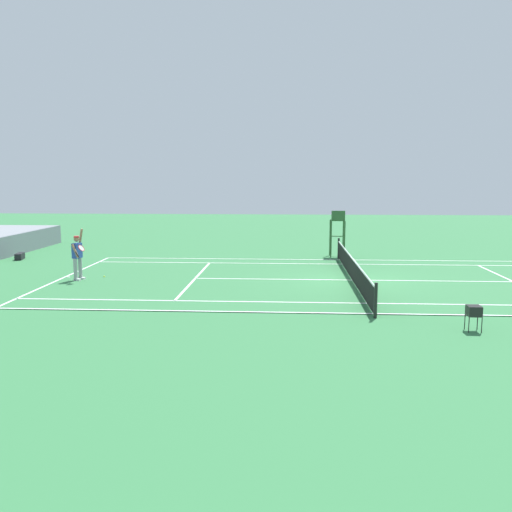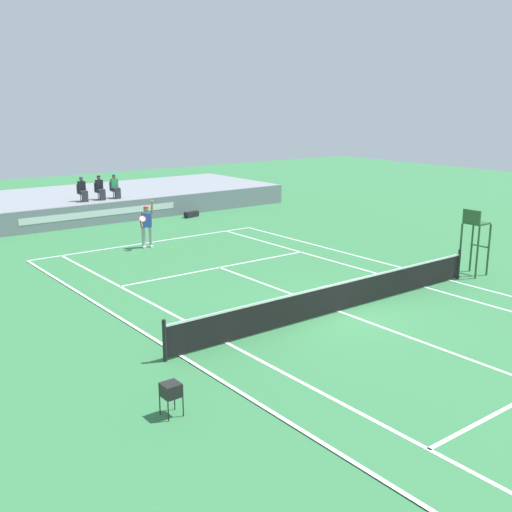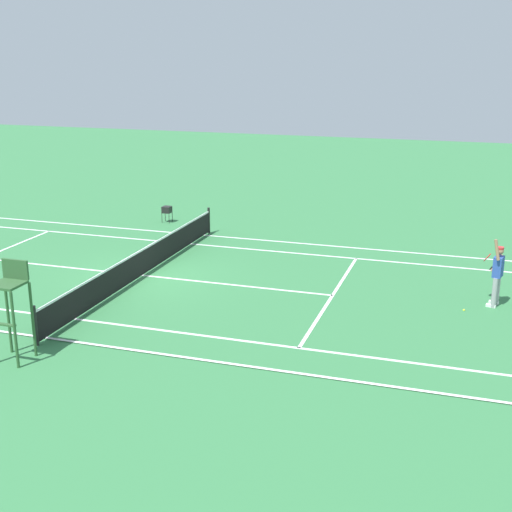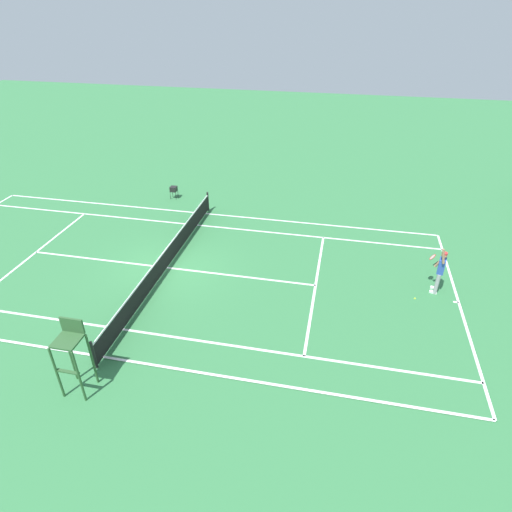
% 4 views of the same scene
% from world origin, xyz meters
% --- Properties ---
extents(ground_plane, '(80.00, 80.00, 0.00)m').
position_xyz_m(ground_plane, '(0.00, 0.00, 0.00)').
color(ground_plane, '#337542').
extents(court, '(11.08, 23.88, 0.03)m').
position_xyz_m(court, '(0.00, 0.00, 0.01)').
color(court, '#337542').
rests_on(court, ground).
extents(net, '(11.98, 0.10, 1.07)m').
position_xyz_m(net, '(0.00, 0.00, 0.52)').
color(net, black).
rests_on(net, ground).
extents(barrier_wall, '(23.97, 0.25, 1.12)m').
position_xyz_m(barrier_wall, '(0.00, 17.26, 0.56)').
color(barrier_wall, gray).
rests_on(barrier_wall, ground).
extents(bleacher_platform, '(23.97, 7.91, 1.12)m').
position_xyz_m(bleacher_platform, '(0.00, 21.33, 0.56)').
color(bleacher_platform, gray).
rests_on(bleacher_platform, ground).
extents(spectator_seated_0, '(0.44, 0.60, 1.27)m').
position_xyz_m(spectator_seated_0, '(-0.47, 18.34, 1.73)').
color(spectator_seated_0, '#474C56').
rests_on(spectator_seated_0, bleacher_platform).
extents(spectator_seated_1, '(0.44, 0.60, 1.27)m').
position_xyz_m(spectator_seated_1, '(0.49, 18.34, 1.73)').
color(spectator_seated_1, '#474C56').
rests_on(spectator_seated_1, bleacher_platform).
extents(spectator_seated_2, '(0.44, 0.60, 1.27)m').
position_xyz_m(spectator_seated_2, '(1.36, 18.34, 1.73)').
color(spectator_seated_2, '#474C56').
rests_on(spectator_seated_2, bleacher_platform).
extents(tennis_player, '(0.83, 0.61, 2.08)m').
position_xyz_m(tennis_player, '(-0.60, 11.08, 0.99)').
color(tennis_player, '#9E9EA3').
rests_on(tennis_player, ground).
extents(tennis_ball, '(0.07, 0.07, 0.07)m').
position_xyz_m(tennis_ball, '(0.10, 10.26, 0.03)').
color(tennis_ball, '#D1E533').
rests_on(tennis_ball, ground).
extents(umpire_chair, '(0.77, 0.77, 2.44)m').
position_xyz_m(umpire_chair, '(6.77, 0.00, 1.56)').
color(umpire_chair, '#2D562D').
rests_on(umpire_chair, ground).
extents(equipment_bag, '(0.95, 0.52, 0.32)m').
position_xyz_m(equipment_bag, '(4.82, 16.27, 0.16)').
color(equipment_bag, black).
rests_on(equipment_bag, ground).
extents(ball_hopper, '(0.36, 0.36, 0.70)m').
position_xyz_m(ball_hopper, '(-7.16, -2.44, 0.57)').
color(ball_hopper, black).
rests_on(ball_hopper, ground).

